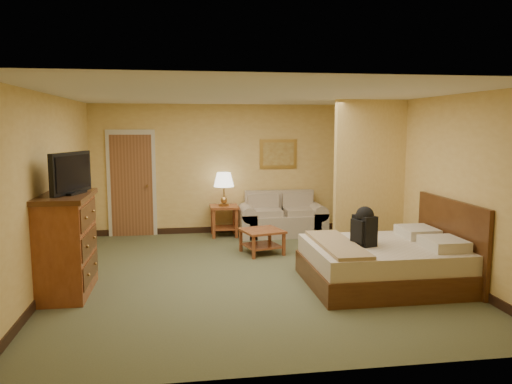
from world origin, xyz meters
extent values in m
plane|color=#545839|center=(0.00, 0.00, 0.00)|extent=(6.00, 6.00, 0.00)
plane|color=white|center=(0.00, 0.00, 2.60)|extent=(6.00, 6.00, 0.00)
cube|color=#E1B760|center=(0.00, 3.00, 1.30)|extent=(5.50, 0.02, 2.60)
cube|color=#E1B760|center=(-2.75, 0.00, 1.30)|extent=(0.02, 6.00, 2.60)
cube|color=#E1B760|center=(2.75, 0.00, 1.30)|extent=(0.02, 6.00, 2.60)
cube|color=#E1B760|center=(2.15, 0.93, 1.30)|extent=(1.20, 0.15, 2.60)
cube|color=beige|center=(-1.95, 2.97, 1.05)|extent=(0.94, 0.06, 2.10)
cube|color=brown|center=(-1.95, 2.96, 1.00)|extent=(0.80, 0.04, 2.00)
cylinder|color=#9F743A|center=(-1.65, 2.90, 1.00)|extent=(0.04, 0.12, 0.04)
cube|color=black|center=(0.00, 2.99, 0.06)|extent=(5.50, 0.02, 0.12)
cube|color=tan|center=(0.99, 2.52, 0.21)|extent=(1.41, 0.76, 0.42)
cube|color=tan|center=(0.99, 2.85, 0.64)|extent=(1.41, 0.18, 0.44)
cube|color=tan|center=(0.29, 2.52, 0.24)|extent=(0.30, 0.76, 0.47)
cube|color=tan|center=(1.70, 2.52, 0.24)|extent=(0.30, 0.76, 0.47)
cube|color=brown|center=(-0.16, 2.65, 0.58)|extent=(0.55, 0.55, 0.04)
cube|color=brown|center=(-0.16, 2.65, 0.17)|extent=(0.46, 0.46, 0.03)
cube|color=brown|center=(-0.38, 2.43, 0.28)|extent=(0.06, 0.06, 0.56)
cube|color=brown|center=(0.06, 2.43, 0.28)|extent=(0.06, 0.06, 0.56)
cube|color=brown|center=(-0.38, 2.87, 0.28)|extent=(0.06, 0.06, 0.56)
cube|color=brown|center=(0.06, 2.87, 0.28)|extent=(0.06, 0.06, 0.56)
cylinder|color=#9F743A|center=(-0.16, 2.65, 0.63)|extent=(0.20, 0.20, 0.04)
cylinder|color=#9F743A|center=(-0.16, 2.65, 0.88)|extent=(0.03, 0.03, 0.33)
cone|color=white|center=(-0.16, 2.65, 1.13)|extent=(0.40, 0.40, 0.28)
cube|color=brown|center=(0.36, 1.17, 0.40)|extent=(0.79, 0.79, 0.04)
cube|color=brown|center=(0.36, 1.17, 0.14)|extent=(0.68, 0.68, 0.03)
cube|color=brown|center=(0.08, 0.90, 0.19)|extent=(0.05, 0.05, 0.39)
cube|color=brown|center=(0.64, 1.45, 0.19)|extent=(0.05, 0.05, 0.39)
cube|color=#B78E3F|center=(0.99, 2.98, 1.60)|extent=(0.76, 0.03, 0.59)
cube|color=#A27331|center=(0.99, 2.96, 1.60)|extent=(0.64, 0.02, 0.47)
cube|color=brown|center=(-2.48, -0.46, 0.62)|extent=(0.57, 1.14, 1.25)
cube|color=#43230F|center=(-2.48, -0.46, 1.28)|extent=(0.64, 1.22, 0.06)
cube|color=black|center=(-2.38, -0.46, 1.32)|extent=(0.33, 0.43, 0.03)
cube|color=black|center=(-2.38, -0.46, 1.58)|extent=(0.35, 0.85, 0.52)
cube|color=#43230F|center=(1.75, -0.73, 0.16)|extent=(2.11, 1.69, 0.32)
cube|color=beige|center=(1.75, -0.73, 0.44)|extent=(2.04, 1.62, 0.25)
cube|color=#43230F|center=(2.71, -0.73, 0.58)|extent=(0.06, 1.79, 1.16)
cube|color=beige|center=(2.40, -1.10, 0.63)|extent=(0.47, 0.58, 0.15)
cube|color=beige|center=(2.40, -0.36, 0.63)|extent=(0.47, 0.58, 0.15)
cube|color=#997D53|center=(1.07, -0.73, 0.59)|extent=(0.47, 1.58, 0.05)
cube|color=black|center=(1.44, -0.75, 0.77)|extent=(0.29, 0.35, 0.41)
sphere|color=black|center=(1.44, -0.75, 0.98)|extent=(0.25, 0.25, 0.25)
camera|label=1|loc=(-1.00, -7.05, 2.17)|focal=35.00mm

